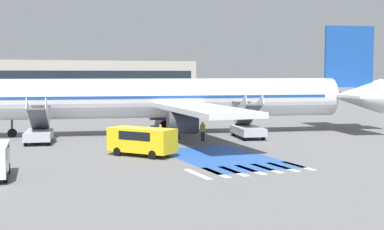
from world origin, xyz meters
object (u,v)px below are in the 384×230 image
at_px(boarding_stairs_aft, 248,127).
at_px(boarding_stairs_forward, 39,132).
at_px(service_van_0, 142,139).
at_px(terminal_building, 49,79).
at_px(ground_crew_0, 160,132).
at_px(ground_crew_1, 179,128).
at_px(ground_crew_2, 203,130).
at_px(airliner, 158,98).
at_px(fuel_tanker, 137,103).

bearing_deg(boarding_stairs_aft, boarding_stairs_forward, 180.00).
bearing_deg(service_van_0, terminal_building, 48.72).
distance_m(ground_crew_0, ground_crew_1, 3.06).
bearing_deg(boarding_stairs_forward, ground_crew_2, -5.37).
height_order(service_van_0, ground_crew_2, service_van_0).
bearing_deg(ground_crew_2, boarding_stairs_aft, -163.97).
height_order(ground_crew_1, ground_crew_2, ground_crew_1).
distance_m(airliner, fuel_tanker, 24.09).
bearing_deg(airliner, ground_crew_1, -160.40).
relative_size(boarding_stairs_aft, ground_crew_1, 3.15).
distance_m(ground_crew_2, terminal_building, 92.14).
distance_m(boarding_stairs_aft, ground_crew_0, 8.62).
xyz_separation_m(ground_crew_0, terminal_building, (4.07, 91.76, 3.60)).
relative_size(ground_crew_1, ground_crew_2, 1.04).
relative_size(ground_crew_2, terminal_building, 0.02).
distance_m(boarding_stairs_forward, ground_crew_2, 14.24).
bearing_deg(fuel_tanker, boarding_stairs_aft, -174.74).
bearing_deg(terminal_building, ground_crew_0, -92.54).
xyz_separation_m(boarding_stairs_forward, ground_crew_2, (13.56, -4.35, -0.01)).
xyz_separation_m(airliner, boarding_stairs_forward, (-11.63, -2.01, -2.58)).
xyz_separation_m(service_van_0, ground_crew_0, (3.74, 6.36, -0.32)).
height_order(service_van_0, ground_crew_1, service_van_0).
distance_m(service_van_0, terminal_building, 98.48).
relative_size(boarding_stairs_forward, fuel_tanker, 0.51).
bearing_deg(fuel_tanker, service_van_0, 165.50).
relative_size(fuel_tanker, ground_crew_1, 6.15).
height_order(boarding_stairs_aft, fuel_tanker, boarding_stairs_aft).
bearing_deg(ground_crew_0, fuel_tanker, 18.98).
height_order(airliner, boarding_stairs_aft, airliner).
bearing_deg(terminal_building, ground_crew_2, -90.12).
height_order(service_van_0, ground_crew_0, service_van_0).
bearing_deg(ground_crew_1, airliner, -162.23).
height_order(boarding_stairs_aft, terminal_building, terminal_building).
relative_size(boarding_stairs_forward, ground_crew_1, 3.15).
bearing_deg(fuel_tanker, terminal_building, 5.24).
bearing_deg(ground_crew_0, terminal_building, 30.08).
bearing_deg(boarding_stairs_aft, ground_crew_2, -163.74).
relative_size(boarding_stairs_aft, ground_crew_0, 3.46).
bearing_deg(service_van_0, airliner, 28.67).
height_order(fuel_tanker, ground_crew_0, fuel_tanker).
bearing_deg(ground_crew_1, ground_crew_2, 44.14).
distance_m(fuel_tanker, terminal_building, 62.40).
relative_size(boarding_stairs_forward, service_van_0, 1.07).
bearing_deg(ground_crew_0, boarding_stairs_forward, 100.02).
bearing_deg(boarding_stairs_forward, airliner, 22.22).
bearing_deg(airliner, boarding_stairs_forward, 112.22).
distance_m(airliner, terminal_building, 85.75).
xyz_separation_m(fuel_tanker, ground_crew_0, (-7.15, -29.49, -0.88)).
relative_size(ground_crew_0, terminal_building, 0.02).
bearing_deg(ground_crew_1, fuel_tanker, -179.02).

